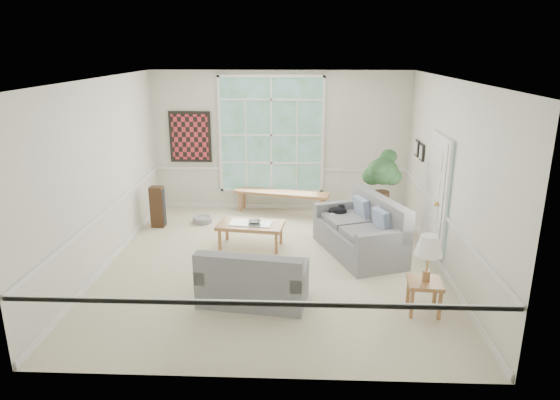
{
  "coord_description": "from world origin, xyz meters",
  "views": [
    {
      "loc": [
        0.42,
        -7.61,
        3.46
      ],
      "look_at": [
        0.1,
        0.2,
        1.05
      ],
      "focal_mm": 32.0,
      "sensor_mm": 36.0,
      "label": 1
    }
  ],
  "objects_px": {
    "coffee_table": "(251,235)",
    "end_table": "(377,220)",
    "loveseat_right": "(359,226)",
    "side_table": "(424,296)",
    "loveseat_front": "(253,275)"
  },
  "relations": [
    {
      "from": "side_table",
      "to": "coffee_table",
      "type": "bearing_deg",
      "value": 138.9
    },
    {
      "from": "loveseat_right",
      "to": "coffee_table",
      "type": "distance_m",
      "value": 1.94
    },
    {
      "from": "loveseat_front",
      "to": "coffee_table",
      "type": "height_order",
      "value": "loveseat_front"
    },
    {
      "from": "loveseat_right",
      "to": "end_table",
      "type": "relative_size",
      "value": 3.17
    },
    {
      "from": "loveseat_right",
      "to": "loveseat_front",
      "type": "distance_m",
      "value": 2.43
    },
    {
      "from": "loveseat_front",
      "to": "end_table",
      "type": "xyz_separation_m",
      "value": [
        2.13,
        2.74,
        -0.11
      ]
    },
    {
      "from": "loveseat_front",
      "to": "coffee_table",
      "type": "distance_m",
      "value": 2.04
    },
    {
      "from": "loveseat_right",
      "to": "loveseat_front",
      "type": "xyz_separation_m",
      "value": [
        -1.67,
        -1.77,
        -0.1
      ]
    },
    {
      "from": "loveseat_right",
      "to": "side_table",
      "type": "distance_m",
      "value": 2.11
    },
    {
      "from": "loveseat_front",
      "to": "coffee_table",
      "type": "relative_size",
      "value": 1.27
    },
    {
      "from": "coffee_table",
      "to": "end_table",
      "type": "distance_m",
      "value": 2.47
    },
    {
      "from": "end_table",
      "to": "side_table",
      "type": "height_order",
      "value": "end_table"
    },
    {
      "from": "loveseat_right",
      "to": "side_table",
      "type": "relative_size",
      "value": 4.02
    },
    {
      "from": "coffee_table",
      "to": "end_table",
      "type": "relative_size",
      "value": 2.0
    },
    {
      "from": "loveseat_right",
      "to": "coffee_table",
      "type": "bearing_deg",
      "value": 151.86
    }
  ]
}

